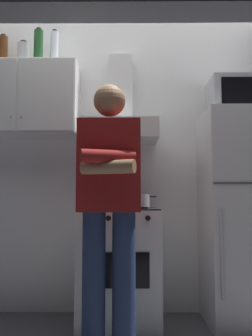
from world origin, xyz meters
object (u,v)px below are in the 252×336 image
Objects in this scene: stove_oven at (120,265)px; cooking_pot at (137,201)px; range_hood at (120,118)px; bottle_wine_green at (38,47)px; microwave at (240,97)px; bottle_rum_dark at (3,51)px; bottle_canister_steel at (23,55)px; refrigerator at (244,216)px; bottle_vodka_clear at (54,49)px; upper_cabinet at (24,100)px; person_standing at (109,203)px.

cooking_pot reaches higher than stove_oven.
bottle_wine_green is at bearing -177.51° from range_hood.
bottle_rum_dark is at bearing 175.76° from microwave.
bottle_canister_steel reaches higher than cooking_pot.
bottle_vodka_clear is at bearing 173.67° from refrigerator.
range_hood reaches higher than stove_oven.
bottle_rum_dark reaches higher than stove_oven.
bottle_vodka_clear is 0.14m from bottle_wine_green.
microwave is 2.00m from bottle_rum_dark.
upper_cabinet is at bearing 176.52° from microwave.
bottle_canister_steel is at bearing 175.48° from microwave.
range_hood reaches higher than microwave.
stove_oven is 2.88× the size of bottle_wine_green.
bottle_rum_dark is (-1.13, 0.28, 1.26)m from cooking_pot.
stove_oven is 1.62m from microwave.
upper_cabinet is 0.81m from range_hood.
range_hood is at bearing -4.27° from bottle_vodka_clear.
microwave is at bearing -5.65° from bottle_vodka_clear.
cooking_pot is at bearing -42.49° from stove_oven.
bottle_vodka_clear is (-0.56, 0.17, 1.77)m from stove_oven.
person_standing is at bearing -93.91° from range_hood.
person_standing is (-1.00, -0.61, 0.10)m from refrigerator.
bottle_rum_dark is at bearing 168.15° from bottle_wine_green.
upper_cabinet is at bearing 165.27° from cooking_pot.
bottle_wine_green reaches higher than stove_oven.
refrigerator is at bearing -4.07° from upper_cabinet.
bottle_rum_dark is 1.27× the size of bottle_canister_steel.
bottle_vodka_clear reaches higher than bottle_rum_dark.
upper_cabinet is at bearing 166.64° from bottle_wine_green.
stove_oven is 1.89m from bottle_wine_green.
bottle_vodka_clear is at bearing 31.34° from bottle_wine_green.
stove_oven is at bearing -90.00° from range_hood.
bottle_vodka_clear reaches higher than microwave.
refrigerator is 5.28× the size of bottle_wine_green.
upper_cabinet is at bearing -169.66° from bottle_vodka_clear.
range_hood is at bearing 117.88° from cooking_pot.
bottle_wine_green is (-0.63, 0.70, 1.29)m from person_standing.
upper_cabinet is 0.55× the size of person_standing.
bottle_wine_green is (-1.63, 0.10, 1.39)m from refrigerator.
bottle_rum_dark is at bearing 165.93° from cooking_pot.
bottle_vodka_clear reaches higher than bottle_canister_steel.
upper_cabinet reaches higher than stove_oven.
person_standing is at bearing -56.48° from bottle_vodka_clear.
microwave is 1.49× the size of bottle_vodka_clear.
range_hood reaches higher than person_standing.
bottle_rum_dark is 0.92× the size of bottle_wine_green.
stove_oven is 3.12× the size of bottle_rum_dark.
bottle_rum_dark reaches higher than microwave.
cooking_pot is 1.02× the size of bottle_rum_dark.
bottle_canister_steel is (-0.82, 0.03, 0.56)m from range_hood.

